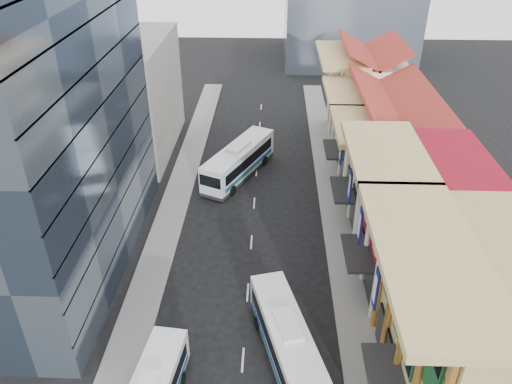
{
  "coord_description": "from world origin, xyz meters",
  "views": [
    {
      "loc": [
        1.8,
        -16.26,
        28.63
      ],
      "look_at": [
        0.45,
        21.78,
        5.73
      ],
      "focal_mm": 35.0,
      "sensor_mm": 36.0,
      "label": 1
    }
  ],
  "objects_px": {
    "office_tower": "(25,102)",
    "bus_right": "(287,341)",
    "bus_left_far": "(239,160)",
    "shophouse_tan": "(474,338)"
  },
  "relations": [
    {
      "from": "bus_left_far",
      "to": "shophouse_tan",
      "type": "bearing_deg",
      "value": -36.92
    },
    {
      "from": "office_tower",
      "to": "bus_right",
      "type": "distance_m",
      "value": 26.36
    },
    {
      "from": "shophouse_tan",
      "to": "office_tower",
      "type": "height_order",
      "value": "office_tower"
    },
    {
      "from": "bus_left_far",
      "to": "bus_right",
      "type": "relative_size",
      "value": 1.12
    },
    {
      "from": "bus_left_far",
      "to": "bus_right",
      "type": "distance_m",
      "value": 27.27
    },
    {
      "from": "office_tower",
      "to": "bus_right",
      "type": "bearing_deg",
      "value": -28.33
    },
    {
      "from": "office_tower",
      "to": "bus_left_far",
      "type": "xyz_separation_m",
      "value": [
        15.0,
        15.95,
        -12.95
      ]
    },
    {
      "from": "bus_left_far",
      "to": "office_tower",
      "type": "bearing_deg",
      "value": -108.28
    },
    {
      "from": "shophouse_tan",
      "to": "bus_left_far",
      "type": "distance_m",
      "value": 34.18
    },
    {
      "from": "office_tower",
      "to": "bus_left_far",
      "type": "distance_m",
      "value": 25.44
    }
  ]
}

